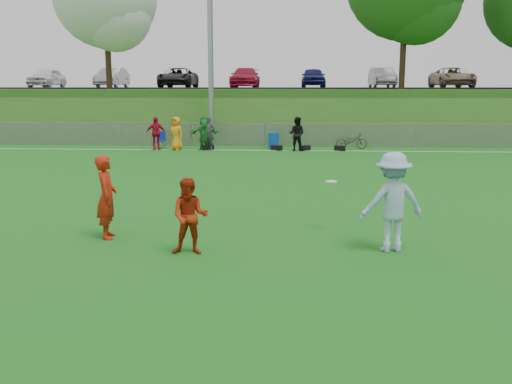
# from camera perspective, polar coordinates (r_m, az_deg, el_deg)

# --- Properties ---
(ground) EXTENTS (120.00, 120.00, 0.00)m
(ground) POSITION_cam_1_polar(r_m,az_deg,el_deg) (11.29, -3.62, -6.09)
(ground) COLOR #156817
(ground) RESTS_ON ground
(sideline_far) EXTENTS (60.00, 0.10, 0.01)m
(sideline_far) POSITION_cam_1_polar(r_m,az_deg,el_deg) (28.94, 0.72, 4.18)
(sideline_far) COLOR white
(sideline_far) RESTS_ON ground
(fence) EXTENTS (58.00, 0.06, 1.30)m
(fence) POSITION_cam_1_polar(r_m,az_deg,el_deg) (30.87, 0.90, 5.78)
(fence) COLOR gray
(fence) RESTS_ON ground
(light_pole) EXTENTS (1.20, 0.40, 12.15)m
(light_pole) POSITION_cam_1_polar(r_m,az_deg,el_deg) (32.02, -4.61, 16.78)
(light_pole) COLOR gray
(light_pole) RESTS_ON ground
(berm) EXTENTS (120.00, 18.00, 3.00)m
(berm) POSITION_cam_1_polar(r_m,az_deg,el_deg) (41.79, 1.58, 8.21)
(berm) COLOR #2C5818
(berm) RESTS_ON ground
(parking_lot) EXTENTS (120.00, 12.00, 0.10)m
(parking_lot) POSITION_cam_1_polar(r_m,az_deg,el_deg) (43.75, 1.67, 10.35)
(parking_lot) COLOR black
(parking_lot) RESTS_ON berm
(tree_white_flowering) EXTENTS (6.30, 6.30, 8.78)m
(tree_white_flowering) POSITION_cam_1_polar(r_m,az_deg,el_deg) (37.71, -14.61, 18.02)
(tree_white_flowering) COLOR black
(tree_white_flowering) RESTS_ON berm
(car_row) EXTENTS (32.04, 5.18, 1.44)m
(car_row) POSITION_cam_1_polar(r_m,az_deg,el_deg) (42.81, 0.04, 11.38)
(car_row) COLOR white
(car_row) RESTS_ON parking_lot
(spectator_row) EXTENTS (8.21, 0.88, 1.69)m
(spectator_row) POSITION_cam_1_polar(r_m,az_deg,el_deg) (29.11, -4.49, 5.85)
(spectator_row) COLOR red
(spectator_row) RESTS_ON ground
(gear_bags) EXTENTS (7.28, 0.49, 0.26)m
(gear_bags) POSITION_cam_1_polar(r_m,az_deg,el_deg) (29.00, 2.63, 4.43)
(gear_bags) COLOR black
(gear_bags) RESTS_ON ground
(player_red_left) EXTENTS (0.56, 0.73, 1.79)m
(player_red_left) POSITION_cam_1_polar(r_m,az_deg,el_deg) (12.57, -14.71, -0.49)
(player_red_left) COLOR #AD1E0C
(player_red_left) RESTS_ON ground
(player_red_center) EXTENTS (0.74, 0.58, 1.50)m
(player_red_center) POSITION_cam_1_polar(r_m,az_deg,el_deg) (11.10, -6.63, -2.44)
(player_red_center) COLOR #A4240B
(player_red_center) RESTS_ON ground
(player_blue) EXTENTS (1.40, 0.99, 1.97)m
(player_blue) POSITION_cam_1_polar(r_m,az_deg,el_deg) (11.49, 13.48, -1.00)
(player_blue) COLOR #95B1CF
(player_blue) RESTS_ON ground
(frisbee) EXTENTS (0.26, 0.26, 0.02)m
(frisbee) POSITION_cam_1_polar(r_m,az_deg,el_deg) (12.91, 7.55, 1.05)
(frisbee) COLOR silver
(frisbee) RESTS_ON ground
(recycling_bin) EXTENTS (0.65, 0.65, 0.83)m
(recycling_bin) POSITION_cam_1_polar(r_m,az_deg,el_deg) (29.88, 1.77, 5.17)
(recycling_bin) COLOR #0E45A0
(recycling_bin) RESTS_ON ground
(camp_chair) EXTENTS (0.49, 0.50, 0.87)m
(camp_chair) POSITION_cam_1_polar(r_m,az_deg,el_deg) (30.47, -9.54, 4.84)
(camp_chair) COLOR #0E309A
(camp_chair) RESTS_ON ground
(bicycle) EXTENTS (1.62, 0.62, 0.84)m
(bicycle) POSITION_cam_1_polar(r_m,az_deg,el_deg) (30.03, 9.52, 5.07)
(bicycle) COLOR #2A2A2C
(bicycle) RESTS_ON ground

